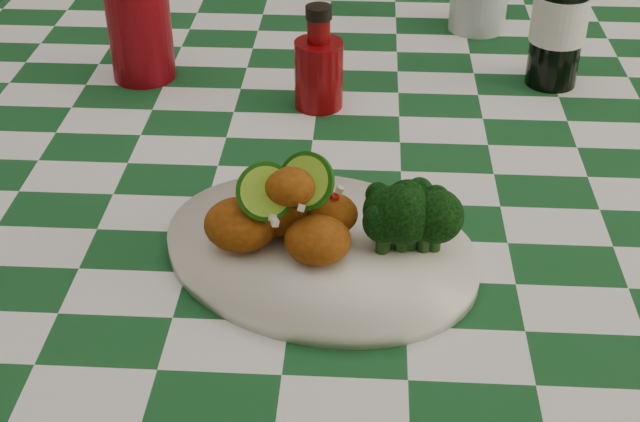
# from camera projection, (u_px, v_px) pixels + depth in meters

# --- Properties ---
(dining_table) EXTENTS (1.66, 1.06, 0.79)m
(dining_table) POSITION_uv_depth(u_px,v_px,m) (314.00, 381.00, 1.27)
(dining_table) COLOR #164B22
(dining_table) RESTS_ON ground
(plate) EXTENTS (0.38, 0.35, 0.02)m
(plate) POSITION_uv_depth(u_px,v_px,m) (320.00, 251.00, 0.85)
(plate) COLOR white
(plate) RESTS_ON dining_table
(fried_chicken_pile) EXTENTS (0.13, 0.09, 0.08)m
(fried_chicken_pile) POSITION_uv_depth(u_px,v_px,m) (291.00, 206.00, 0.82)
(fried_chicken_pile) COLOR #984D0E
(fried_chicken_pile) RESTS_ON plate
(broccoli_side) EXTENTS (0.09, 0.09, 0.06)m
(broccoli_side) POSITION_uv_depth(u_px,v_px,m) (409.00, 211.00, 0.83)
(broccoli_side) COLOR black
(broccoli_side) RESTS_ON plate
(red_tumbler) EXTENTS (0.10, 0.10, 0.14)m
(red_tumbler) POSITION_uv_depth(u_px,v_px,m) (139.00, 26.00, 1.15)
(red_tumbler) COLOR maroon
(red_tumbler) RESTS_ON dining_table
(ketchup_bottle) EXTENTS (0.07, 0.07, 0.13)m
(ketchup_bottle) POSITION_uv_depth(u_px,v_px,m) (319.00, 57.00, 1.08)
(ketchup_bottle) COLOR #6D0508
(ketchup_bottle) RESTS_ON dining_table
(wooden_chair_left) EXTENTS (0.50, 0.52, 0.89)m
(wooden_chair_left) POSITION_uv_depth(u_px,v_px,m) (135.00, 99.00, 1.89)
(wooden_chair_left) COLOR #472814
(wooden_chair_left) RESTS_ON ground
(wooden_chair_right) EXTENTS (0.43, 0.44, 0.84)m
(wooden_chair_right) POSITION_uv_depth(u_px,v_px,m) (474.00, 130.00, 1.83)
(wooden_chair_right) COLOR #472814
(wooden_chair_right) RESTS_ON ground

